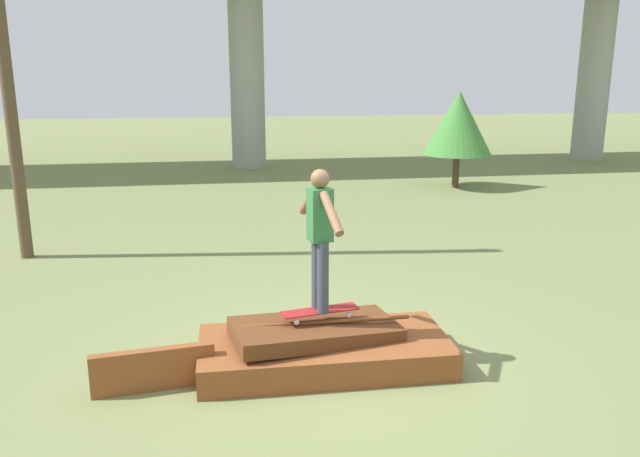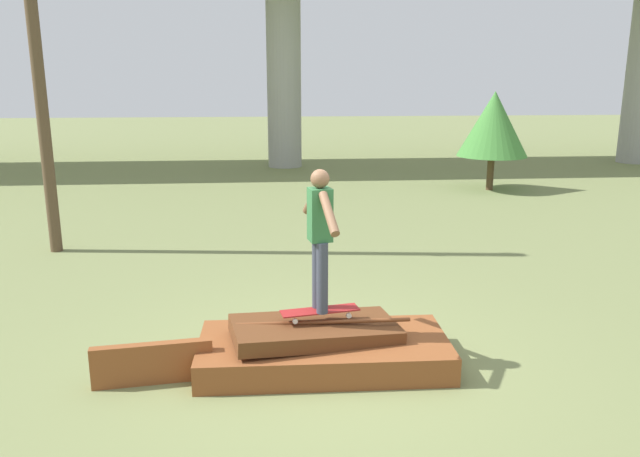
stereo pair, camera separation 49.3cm
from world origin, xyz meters
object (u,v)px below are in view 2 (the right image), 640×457
at_px(skateboard, 320,311).
at_px(tree_behind_left, 493,124).
at_px(skater, 320,231).
at_px(utility_pole, 31,1).

bearing_deg(skateboard, tree_behind_left, 61.54).
xyz_separation_m(skateboard, skater, (0.00, -0.00, 0.86)).
relative_size(skateboard, utility_pole, 0.11).
height_order(skater, tree_behind_left, tree_behind_left).
relative_size(skateboard, tree_behind_left, 0.33).
bearing_deg(skater, utility_pole, 132.01).
bearing_deg(utility_pole, tree_behind_left, 28.37).
relative_size(skateboard, skater, 0.57).
bearing_deg(skater, tree_behind_left, 61.54).
distance_m(skater, utility_pole, 6.81).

